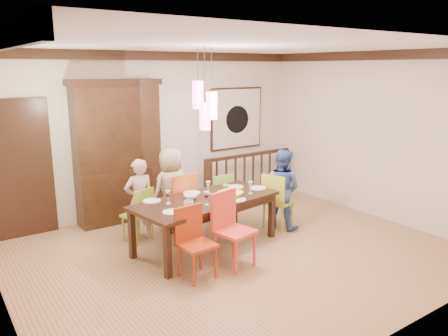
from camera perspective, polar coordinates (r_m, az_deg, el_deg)
floor at (r=6.45m, az=1.63°, el=-10.94°), size 6.00×6.00×0.00m
ceiling at (r=5.91m, az=1.82°, el=15.72°), size 6.00×6.00×0.00m
wall_back at (r=8.13m, az=-8.83°, el=4.58°), size 6.00×0.00×6.00m
wall_right at (r=8.14m, az=19.02°, el=4.03°), size 0.00×5.00×5.00m
crown_molding at (r=5.90m, az=1.82°, el=14.95°), size 6.00×5.00×0.16m
panel_door at (r=7.44m, az=-25.36°, el=-0.44°), size 1.04×0.07×2.24m
white_doorway at (r=8.32m, az=-6.47°, el=2.05°), size 0.97×0.05×2.22m
painting at (r=9.01m, az=1.64°, el=6.49°), size 1.25×0.06×1.25m
pendant_cluster at (r=6.13m, az=-2.52°, el=8.19°), size 0.27×0.21×1.14m
dining_table at (r=6.41m, az=-2.39°, el=-4.71°), size 2.30×1.31×0.75m
chair_far_left at (r=6.83m, az=-11.31°, el=-5.46°), size 0.48×0.48×0.85m
chair_far_mid at (r=7.02m, az=-6.01°, el=-4.00°), size 0.48×0.48×1.00m
chair_far_right at (r=7.42m, az=-0.86°, el=-3.53°), size 0.41×0.41×0.89m
chair_near_left at (r=5.54m, az=-3.56°, el=-9.25°), size 0.44×0.44×0.91m
chair_near_mid at (r=5.81m, az=1.44°, el=-7.51°), size 0.55×0.55×1.02m
chair_end_right at (r=7.27m, az=7.15°, el=-3.76°), size 0.53×0.53×0.93m
china_hutch at (r=7.66m, az=-13.70°, el=2.10°), size 1.54×0.46×2.43m
balustrade at (r=8.76m, az=3.25°, el=-1.02°), size 2.07×0.12×0.96m
person_far_left at (r=6.82m, az=-11.00°, el=-4.11°), size 0.48×0.32×1.28m
person_far_mid at (r=7.11m, az=-6.88°, el=-2.85°), size 0.71×0.50×1.38m
person_end_right at (r=7.28m, az=7.53°, el=-2.70°), size 0.70×0.78×1.33m
serving_bowl at (r=6.44m, az=0.84°, el=-3.47°), size 0.41×0.41×0.09m
small_bowl at (r=6.38m, az=-4.37°, el=-3.79°), size 0.23×0.23×0.06m
cup_left at (r=5.99m, az=-4.64°, el=-4.72°), size 0.15×0.15×0.10m
cup_right at (r=6.81m, az=0.23°, el=-2.54°), size 0.13×0.13×0.09m
plate_far_left at (r=6.34m, az=-9.43°, el=-4.26°), size 0.26×0.26×0.01m
plate_far_mid at (r=6.67m, az=-4.22°, el=-3.24°), size 0.26×0.26×0.01m
plate_far_right at (r=6.98m, az=1.53°, el=-2.48°), size 0.26×0.26×0.01m
plate_near_left at (r=5.83m, az=-6.77°, el=-5.72°), size 0.26×0.26×0.01m
plate_near_mid at (r=6.32m, az=1.70°, el=-4.13°), size 0.26×0.26×0.01m
plate_end_right at (r=6.93m, az=4.44°, el=-2.63°), size 0.26×0.26×0.01m
wine_glass_a at (r=6.18m, az=-7.32°, el=-3.79°), size 0.08×0.08×0.19m
wine_glass_b at (r=6.62m, az=-2.08°, el=-2.55°), size 0.08×0.08×0.19m
wine_glass_c at (r=6.08m, az=-2.31°, el=-3.96°), size 0.08×0.08×0.19m
wine_glass_d at (r=6.62m, az=3.47°, el=-2.58°), size 0.08×0.08×0.19m
napkin at (r=6.10m, az=-0.40°, el=-4.77°), size 0.18×0.14×0.01m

